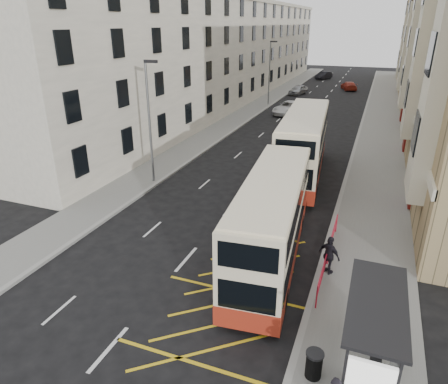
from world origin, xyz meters
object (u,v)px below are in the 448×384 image
at_px(street_lamp_far, 270,70).
at_px(car_red, 349,86).
at_px(litter_bin, 314,364).
at_px(car_silver, 298,90).
at_px(bus_shelter, 379,331).
at_px(street_lamp_near, 150,116).
at_px(white_van, 289,108).
at_px(pedestrian_far, 329,255).
at_px(double_decker_front, 272,220).
at_px(double_decker_rear, 303,145).
at_px(car_dark, 324,75).

relative_size(street_lamp_far, car_red, 1.72).
relative_size(litter_bin, car_silver, 0.22).
relative_size(bus_shelter, street_lamp_far, 0.53).
height_order(street_lamp_near, white_van, street_lamp_near).
distance_m(street_lamp_far, car_red, 20.23).
bearing_deg(pedestrian_far, car_silver, -48.04).
relative_size(double_decker_front, car_red, 2.27).
height_order(street_lamp_near, street_lamp_far, same).
height_order(double_decker_front, litter_bin, double_decker_front).
bearing_deg(pedestrian_far, double_decker_front, 23.76).
height_order(street_lamp_far, pedestrian_far, street_lamp_far).
xyz_separation_m(street_lamp_far, double_decker_rear, (9.25, -25.16, -2.28)).
relative_size(white_van, car_dark, 1.22).
bearing_deg(litter_bin, bus_shelter, 12.66).
bearing_deg(double_decker_rear, bus_shelter, -77.64).
xyz_separation_m(street_lamp_near, car_silver, (1.94, 40.25, -3.92)).
distance_m(bus_shelter, white_van, 39.54).
xyz_separation_m(street_lamp_far, car_red, (8.82, 17.77, -3.96)).
bearing_deg(car_red, street_lamp_near, 62.30).
bearing_deg(bus_shelter, street_lamp_far, 109.12).
relative_size(bus_shelter, white_van, 0.78).
relative_size(pedestrian_far, car_red, 0.38).
height_order(double_decker_rear, pedestrian_far, double_decker_rear).
relative_size(street_lamp_near, car_red, 1.72).
bearing_deg(double_decker_rear, car_red, 85.43).
distance_m(street_lamp_near, car_red, 48.74).
xyz_separation_m(double_decker_front, pedestrian_far, (2.66, -0.25, -1.07)).
height_order(street_lamp_far, car_dark, street_lamp_far).
bearing_deg(pedestrian_far, car_dark, -52.65).
xyz_separation_m(litter_bin, pedestrian_far, (-0.33, 5.81, 0.40)).
height_order(litter_bin, car_red, car_red).
height_order(double_decker_rear, litter_bin, double_decker_rear).
bearing_deg(double_decker_rear, street_lamp_near, -157.53).
xyz_separation_m(double_decker_rear, pedestrian_far, (3.45, -11.80, -1.32)).
relative_size(street_lamp_near, car_silver, 1.89).
relative_size(street_lamp_near, street_lamp_far, 1.00).
xyz_separation_m(litter_bin, car_silver, (-11.10, 53.01, 0.09)).
height_order(bus_shelter, street_lamp_near, street_lamp_near).
bearing_deg(double_decker_rear, car_silver, 96.52).
distance_m(street_lamp_far, pedestrian_far, 39.24).
xyz_separation_m(pedestrian_far, car_red, (-3.88, 54.73, -0.36)).
relative_size(bus_shelter, pedestrian_far, 2.40).
height_order(street_lamp_far, white_van, street_lamp_far).
relative_size(bus_shelter, car_dark, 0.95).
xyz_separation_m(double_decker_front, car_dark, (-7.03, 66.67, -1.37)).
xyz_separation_m(street_lamp_far, litter_bin, (13.03, -42.77, -4.00)).
bearing_deg(street_lamp_near, white_van, 81.63).
bearing_deg(bus_shelter, street_lamp_near, 139.86).
xyz_separation_m(car_dark, car_red, (5.80, -12.19, -0.07)).
height_order(bus_shelter, white_van, bus_shelter).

